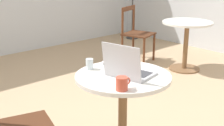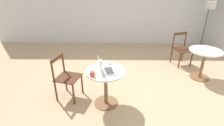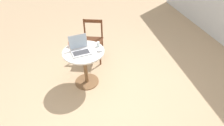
{
  "view_description": "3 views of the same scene",
  "coord_description": "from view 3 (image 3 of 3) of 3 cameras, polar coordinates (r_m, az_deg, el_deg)",
  "views": [
    {
      "loc": [
        -1.93,
        -2.06,
        1.55
      ],
      "look_at": [
        -0.17,
        -0.07,
        0.71
      ],
      "focal_mm": 50.0,
      "sensor_mm": 36.0,
      "label": 1
    },
    {
      "loc": [
        -0.21,
        -3.24,
        2.25
      ],
      "look_at": [
        -0.27,
        -0.0,
        0.69
      ],
      "focal_mm": 28.0,
      "sensor_mm": 36.0,
      "label": 2
    },
    {
      "loc": [
        2.23,
        -0.39,
        2.43
      ],
      "look_at": [
        -0.17,
        0.04,
        0.57
      ],
      "focal_mm": 28.0,
      "sensor_mm": 36.0,
      "label": 3
    }
  ],
  "objects": [
    {
      "name": "ground_plane",
      "position": [
        3.32,
        -0.14,
        -9.68
      ],
      "size": [
        16.0,
        16.0,
        0.0
      ],
      "primitive_type": "plane",
      "color": "tan"
    },
    {
      "name": "cafe_table_near",
      "position": [
        3.22,
        -8.97,
        0.96
      ],
      "size": [
        0.74,
        0.74,
        0.74
      ],
      "color": "brown",
      "rests_on": "ground_plane"
    },
    {
      "name": "chair_near_left",
      "position": [
        3.95,
        -6.35,
        7.17
      ],
      "size": [
        0.54,
        0.54,
        0.9
      ],
      "color": "#562D19",
      "rests_on": "ground_plane"
    },
    {
      "name": "laptop",
      "position": [
        3.08,
        -10.43,
        4.6
      ],
      "size": [
        0.36,
        0.38,
        0.27
      ],
      "color": "#B7B7BC",
      "rests_on": "cafe_table_near"
    },
    {
      "name": "mouse",
      "position": [
        3.06,
        -4.1,
        4.02
      ],
      "size": [
        0.06,
        0.1,
        0.03
      ],
      "color": "#B7B7BC",
      "rests_on": "cafe_table_near"
    },
    {
      "name": "mug",
      "position": [
        3.28,
        -13.33,
        6.16
      ],
      "size": [
        0.12,
        0.08,
        0.09
      ],
      "color": "#C64C38",
      "rests_on": "cafe_table_near"
    },
    {
      "name": "drinking_glass",
      "position": [
        3.19,
        -4.54,
        6.14
      ],
      "size": [
        0.06,
        0.06,
        0.09
      ],
      "color": "silver",
      "rests_on": "cafe_table_near"
    }
  ]
}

